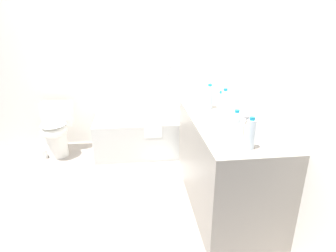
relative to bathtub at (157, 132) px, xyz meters
The scene contains 19 objects.
ground_plane 1.15m from the bathtub, 121.15° to the right, with size 3.88×3.88×0.00m, color #9E9389.
wall_back_tiled 1.20m from the bathtub, 144.22° to the left, with size 3.28×0.10×2.46m, color white.
wall_right_mirror 1.64m from the bathtub, 46.65° to the right, with size 0.10×3.06×2.46m, color white.
bathtub is the anchor object (origin of this frame).
toilet 1.32m from the bathtub, behind, with size 0.39×0.49×0.70m.
vanity_counter 1.38m from the bathtub, 66.87° to the right, with size 0.64×1.45×0.85m, color gray.
sink_basin 1.54m from the bathtub, 68.96° to the right, with size 0.31×0.31×0.04m, color white.
sink_faucet 1.61m from the bathtub, 62.27° to the right, with size 0.11×0.15×0.06m.
water_bottle_0 1.31m from the bathtub, 60.47° to the right, with size 0.06×0.06×0.20m.
water_bottle_1 1.76m from the bathtub, 71.85° to the right, with size 0.07×0.07×0.19m.
water_bottle_2 1.21m from the bathtub, 61.54° to the right, with size 0.07×0.07×0.25m.
water_bottle_3 2.03m from the bathtub, 74.74° to the right, with size 0.06×0.06×0.23m.
water_bottle_4 1.43m from the bathtub, 64.00° to the right, with size 0.06×0.06×0.26m.
drinking_glass_0 1.09m from the bathtub, 55.24° to the right, with size 0.07×0.07×0.08m, color white.
drinking_glass_1 1.91m from the bathtub, 72.60° to the right, with size 0.06×0.06×0.10m, color white.
drinking_glass_2 1.83m from the bathtub, 72.59° to the right, with size 0.07×0.07×0.10m, color white.
soap_dish 1.29m from the bathtub, 64.94° to the right, with size 0.09×0.06×0.02m, color white.
bath_mat 0.70m from the bathtub, 76.00° to the right, with size 0.60×0.44×0.01m, color white.
toilet_paper_roll 1.52m from the bathtub, behind, with size 0.11×0.11×0.12m, color white.
Camera 1 is at (0.31, -2.55, 1.68)m, focal length 29.76 mm.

